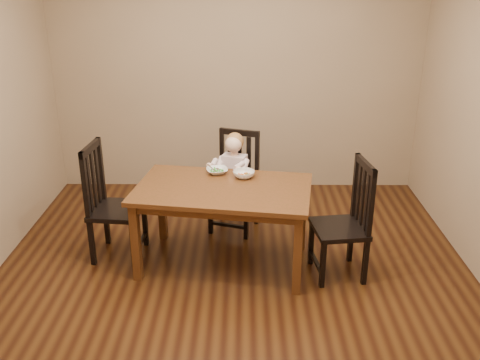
{
  "coord_description": "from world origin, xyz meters",
  "views": [
    {
      "loc": [
        0.09,
        -3.78,
        2.41
      ],
      "look_at": [
        0.05,
        0.25,
        0.77
      ],
      "focal_mm": 40.0,
      "sensor_mm": 36.0,
      "label": 1
    }
  ],
  "objects_px": {
    "chair_left": "(111,204)",
    "bowl_peas": "(217,171)",
    "bowl_veg": "(244,174)",
    "chair_child": "(235,183)",
    "chair_right": "(346,222)",
    "toddler": "(234,172)",
    "dining_table": "(223,196)"
  },
  "relations": [
    {
      "from": "toddler",
      "to": "bowl_peas",
      "type": "relative_size",
      "value": 2.76
    },
    {
      "from": "bowl_veg",
      "to": "chair_child",
      "type": "bearing_deg",
      "value": 99.47
    },
    {
      "from": "chair_right",
      "to": "dining_table",
      "type": "bearing_deg",
      "value": 73.53
    },
    {
      "from": "chair_left",
      "to": "toddler",
      "type": "distance_m",
      "value": 1.17
    },
    {
      "from": "chair_left",
      "to": "toddler",
      "type": "xyz_separation_m",
      "value": [
        1.05,
        0.51,
        0.1
      ]
    },
    {
      "from": "chair_child",
      "to": "dining_table",
      "type": "bearing_deg",
      "value": 100.52
    },
    {
      "from": "chair_right",
      "to": "chair_left",
      "type": "bearing_deg",
      "value": 73.6
    },
    {
      "from": "chair_right",
      "to": "chair_child",
      "type": "bearing_deg",
      "value": 38.84
    },
    {
      "from": "chair_left",
      "to": "bowl_veg",
      "type": "bearing_deg",
      "value": 98.68
    },
    {
      "from": "chair_left",
      "to": "bowl_peas",
      "type": "xyz_separation_m",
      "value": [
        0.91,
        0.17,
        0.24
      ]
    },
    {
      "from": "toddler",
      "to": "bowl_peas",
      "type": "distance_m",
      "value": 0.4
    },
    {
      "from": "dining_table",
      "to": "chair_left",
      "type": "xyz_separation_m",
      "value": [
        -0.97,
        0.15,
        -0.14
      ]
    },
    {
      "from": "chair_child",
      "to": "chair_left",
      "type": "height_order",
      "value": "chair_left"
    },
    {
      "from": "bowl_peas",
      "to": "bowl_veg",
      "type": "xyz_separation_m",
      "value": [
        0.23,
        -0.09,
        0.01
      ]
    },
    {
      "from": "chair_child",
      "to": "bowl_veg",
      "type": "height_order",
      "value": "chair_child"
    },
    {
      "from": "bowl_veg",
      "to": "bowl_peas",
      "type": "bearing_deg",
      "value": 158.05
    },
    {
      "from": "dining_table",
      "to": "bowl_peas",
      "type": "distance_m",
      "value": 0.33
    },
    {
      "from": "bowl_peas",
      "to": "chair_child",
      "type": "bearing_deg",
      "value": 68.64
    },
    {
      "from": "chair_child",
      "to": "bowl_veg",
      "type": "distance_m",
      "value": 0.57
    },
    {
      "from": "chair_left",
      "to": "bowl_peas",
      "type": "relative_size",
      "value": 5.6
    },
    {
      "from": "chair_child",
      "to": "bowl_peas",
      "type": "height_order",
      "value": "chair_child"
    },
    {
      "from": "chair_child",
      "to": "chair_right",
      "type": "relative_size",
      "value": 0.97
    },
    {
      "from": "toddler",
      "to": "bowl_peas",
      "type": "height_order",
      "value": "toddler"
    },
    {
      "from": "chair_left",
      "to": "toddler",
      "type": "height_order",
      "value": "chair_left"
    },
    {
      "from": "toddler",
      "to": "bowl_veg",
      "type": "distance_m",
      "value": 0.47
    },
    {
      "from": "toddler",
      "to": "bowl_veg",
      "type": "bearing_deg",
      "value": 120.12
    },
    {
      "from": "chair_right",
      "to": "bowl_veg",
      "type": "relative_size",
      "value": 5.38
    },
    {
      "from": "toddler",
      "to": "bowl_peas",
      "type": "xyz_separation_m",
      "value": [
        -0.14,
        -0.34,
        0.15
      ]
    },
    {
      "from": "chair_child",
      "to": "toddler",
      "type": "xyz_separation_m",
      "value": [
        -0.01,
        -0.05,
        0.13
      ]
    },
    {
      "from": "bowl_peas",
      "to": "dining_table",
      "type": "bearing_deg",
      "value": -78.57
    },
    {
      "from": "dining_table",
      "to": "chair_left",
      "type": "distance_m",
      "value": 0.99
    },
    {
      "from": "dining_table",
      "to": "bowl_veg",
      "type": "relative_size",
      "value": 8.35
    }
  ]
}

